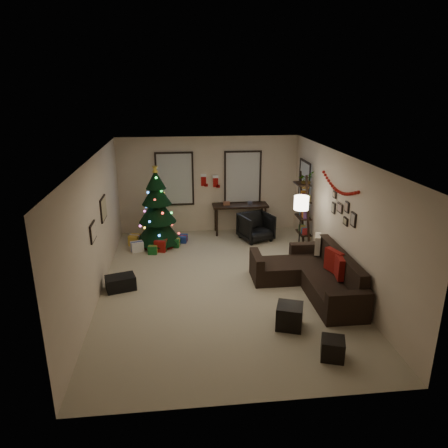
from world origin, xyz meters
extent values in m
plane|color=tan|center=(0.00, 0.00, 0.00)|extent=(7.00, 7.00, 0.00)
plane|color=white|center=(0.00, 0.00, 2.70)|extent=(7.00, 7.00, 0.00)
plane|color=beige|center=(0.00, 3.50, 1.35)|extent=(5.00, 0.00, 5.00)
plane|color=beige|center=(0.00, -3.50, 1.35)|extent=(5.00, 0.00, 5.00)
plane|color=beige|center=(-2.50, 0.00, 1.35)|extent=(0.00, 7.00, 7.00)
plane|color=beige|center=(2.50, 0.00, 1.35)|extent=(0.00, 7.00, 7.00)
cube|color=#728CB2|center=(-0.95, 3.47, 1.55)|extent=(0.94, 0.02, 1.35)
cube|color=beige|center=(-0.95, 3.47, 1.55)|extent=(0.94, 0.03, 1.35)
cube|color=#728CB2|center=(0.95, 3.47, 1.55)|extent=(0.94, 0.02, 1.35)
cube|color=beige|center=(0.95, 3.47, 1.55)|extent=(0.94, 0.03, 1.35)
cube|color=#728CB2|center=(2.47, 2.55, 1.50)|extent=(0.05, 0.27, 1.17)
cube|color=beige|center=(2.47, 2.55, 1.50)|extent=(0.05, 0.45, 1.17)
cylinder|color=black|center=(-1.42, 2.50, 0.13)|extent=(0.09, 0.09, 0.26)
cone|color=black|center=(-1.42, 2.50, 0.52)|extent=(1.17, 1.17, 0.82)
cone|color=black|center=(-1.42, 2.50, 0.99)|extent=(0.96, 0.96, 0.69)
cone|color=black|center=(-1.42, 2.50, 1.42)|extent=(0.76, 0.76, 0.60)
cone|color=black|center=(-1.42, 2.50, 1.76)|extent=(0.52, 0.52, 0.47)
cylinder|color=maroon|center=(-1.42, 2.50, 0.02)|extent=(0.95, 0.95, 0.03)
cube|color=#14591E|center=(-1.55, 1.90, 0.10)|extent=(0.22, 0.22, 0.20)
cube|color=navy|center=(-0.80, 2.65, 0.09)|extent=(0.25, 0.30, 0.18)
cube|color=gold|center=(-2.05, 2.55, 0.14)|extent=(0.26, 0.26, 0.28)
cube|color=maroon|center=(-1.35, 2.05, 0.15)|extent=(0.28, 0.25, 0.30)
cube|color=silver|center=(-1.95, 2.10, 0.12)|extent=(0.30, 0.22, 0.25)
cube|color=#14591E|center=(-1.05, 2.35, 0.11)|extent=(0.35, 0.28, 0.22)
cube|color=black|center=(2.03, -0.55, 0.19)|extent=(0.82, 2.19, 0.38)
cube|color=black|center=(2.34, -0.55, 0.61)|extent=(0.20, 2.19, 0.46)
cube|color=black|center=(2.03, -1.74, 0.30)|extent=(0.82, 0.20, 0.60)
cube|color=black|center=(2.03, 0.65, 0.30)|extent=(0.82, 0.20, 0.60)
cube|color=black|center=(1.23, 0.14, 0.19)|extent=(0.78, 0.82, 0.38)
cube|color=black|center=(0.75, 0.14, 0.30)|extent=(0.18, 0.82, 0.60)
cube|color=maroon|center=(2.21, -0.78, 0.64)|extent=(0.18, 0.44, 0.43)
cube|color=maroon|center=(2.21, -0.48, 0.64)|extent=(0.26, 0.48, 0.46)
cube|color=beige|center=(2.21, 0.52, 0.63)|extent=(0.25, 0.43, 0.42)
cube|color=black|center=(0.98, -1.74, 0.21)|extent=(0.56, 0.56, 0.42)
cube|color=black|center=(1.42, -2.67, 0.17)|extent=(0.44, 0.44, 0.33)
cube|color=black|center=(0.85, 3.22, 0.80)|extent=(1.54, 0.55, 0.06)
cylinder|color=black|center=(0.17, 3.00, 0.39)|extent=(0.06, 0.06, 0.77)
cylinder|color=black|center=(0.17, 3.44, 0.39)|extent=(0.06, 0.06, 0.77)
cylinder|color=black|center=(1.53, 3.00, 0.39)|extent=(0.06, 0.06, 0.77)
cylinder|color=black|center=(1.53, 3.44, 0.39)|extent=(0.06, 0.06, 0.77)
imported|color=black|center=(1.19, 2.57, 0.37)|extent=(0.91, 0.89, 0.74)
cube|color=black|center=(2.32, 1.68, 0.98)|extent=(0.05, 0.05, 1.96)
cube|color=black|center=(2.32, 2.20, 0.98)|extent=(0.05, 0.05, 1.96)
cube|color=black|center=(2.29, 1.94, 0.38)|extent=(0.30, 0.54, 0.03)
cube|color=black|center=(2.29, 1.94, 0.81)|extent=(0.30, 0.54, 0.03)
cube|color=black|center=(2.29, 1.94, 1.25)|extent=(0.30, 0.54, 0.03)
cube|color=black|center=(2.29, 1.94, 1.68)|extent=(0.30, 0.54, 0.03)
imported|color=#4C4C4C|center=(2.30, 1.93, 1.84)|extent=(0.64, 0.65, 0.54)
cylinder|color=black|center=(1.95, 1.08, 0.01)|extent=(0.28, 0.28, 0.03)
cylinder|color=black|center=(1.95, 1.08, 0.70)|extent=(0.03, 0.03, 1.34)
cylinder|color=white|center=(1.95, 1.08, 1.43)|extent=(0.34, 0.34, 0.32)
cube|color=black|center=(-2.48, 0.92, 1.49)|extent=(0.04, 0.60, 0.50)
cube|color=tan|center=(-2.48, 0.92, 1.49)|extent=(0.01, 0.54, 0.45)
cube|color=black|center=(-2.48, -0.35, 1.40)|extent=(0.04, 0.45, 0.35)
cube|color=beige|center=(-2.48, -0.35, 1.40)|extent=(0.01, 0.41, 0.31)
cube|color=black|center=(2.48, -0.60, 1.55)|extent=(0.03, 0.22, 0.28)
cube|color=black|center=(2.48, -0.25, 1.70)|extent=(0.03, 0.18, 0.22)
cube|color=black|center=(2.48, -0.25, 1.40)|extent=(0.03, 0.20, 0.16)
cube|color=black|center=(2.48, 0.10, 1.58)|extent=(0.03, 0.26, 0.20)
cube|color=black|center=(2.48, 0.45, 1.48)|extent=(0.03, 0.18, 0.24)
cube|color=black|center=(2.48, 0.45, 1.78)|extent=(0.03, 0.16, 0.16)
cube|color=#990F0C|center=(-0.15, 3.50, 1.48)|extent=(0.14, 0.04, 0.30)
cube|color=white|center=(-0.15, 3.50, 1.63)|extent=(0.16, 0.05, 0.08)
cube|color=#990F0C|center=(-0.08, 3.50, 1.35)|extent=(0.10, 0.04, 0.08)
cube|color=#990F0C|center=(0.18, 3.41, 1.46)|extent=(0.14, 0.04, 0.30)
cube|color=white|center=(0.18, 3.41, 1.61)|extent=(0.16, 0.05, 0.08)
cube|color=#990F0C|center=(0.25, 3.41, 1.33)|extent=(0.10, 0.04, 0.08)
cube|color=black|center=(-2.11, 0.02, 0.15)|extent=(0.67, 0.54, 0.29)
camera|label=1|loc=(-0.86, -7.93, 4.02)|focal=33.48mm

